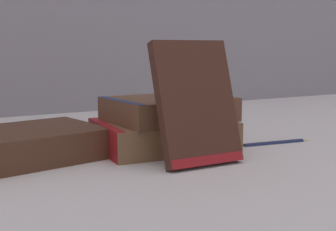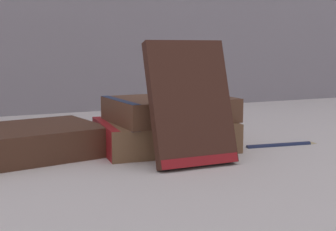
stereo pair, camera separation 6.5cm
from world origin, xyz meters
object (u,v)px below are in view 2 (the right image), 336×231
(pocket_watch, at_px, (189,94))
(reading_glasses, at_px, (119,130))
(fountain_pen, at_px, (283,143))
(book_side_left, at_px, (0,145))
(book_flat_top, at_px, (167,109))
(book_leaning_front, at_px, (191,107))
(book_flat_bottom, at_px, (161,135))

(pocket_watch, bearing_deg, reading_glasses, 109.13)
(fountain_pen, bearing_deg, book_side_left, 176.10)
(book_flat_top, relative_size, book_side_left, 0.64)
(book_leaning_front, height_order, fountain_pen, book_leaning_front)
(book_flat_bottom, relative_size, reading_glasses, 2.03)
(book_leaning_front, distance_m, pocket_watch, 0.11)
(fountain_pen, bearing_deg, reading_glasses, 137.24)
(pocket_watch, height_order, reading_glasses, pocket_watch)
(book_leaning_front, relative_size, fountain_pen, 1.31)
(book_flat_bottom, bearing_deg, book_side_left, 179.17)
(fountain_pen, bearing_deg, book_flat_bottom, 169.19)
(pocket_watch, relative_size, fountain_pen, 0.47)
(reading_glasses, bearing_deg, book_side_left, -158.16)
(book_flat_top, xyz_separation_m, pocket_watch, (0.04, 0.00, 0.02))
(book_flat_top, relative_size, book_leaning_front, 1.11)
(book_flat_top, bearing_deg, book_leaning_front, -98.24)
(pocket_watch, xyz_separation_m, reading_glasses, (-0.06, 0.17, -0.08))
(book_flat_bottom, distance_m, pocket_watch, 0.08)
(book_flat_top, distance_m, pocket_watch, 0.04)
(book_side_left, xyz_separation_m, reading_glasses, (0.22, 0.15, -0.02))
(reading_glasses, bearing_deg, book_leaning_front, -100.55)
(book_leaning_front, height_order, pocket_watch, book_leaning_front)
(pocket_watch, bearing_deg, fountain_pen, -24.69)
(book_flat_bottom, height_order, pocket_watch, pocket_watch)
(reading_glasses, xyz_separation_m, fountain_pen, (0.19, -0.23, 0.00))
(book_flat_top, height_order, pocket_watch, pocket_watch)
(book_flat_top, height_order, reading_glasses, book_flat_top)
(book_flat_top, bearing_deg, book_side_left, 171.05)
(book_leaning_front, xyz_separation_m, reading_glasses, (-0.01, 0.27, -0.07))
(book_flat_bottom, xyz_separation_m, book_flat_top, (0.01, -0.00, 0.04))
(fountain_pen, bearing_deg, book_flat_top, 169.49)
(book_flat_bottom, xyz_separation_m, pocket_watch, (0.05, 0.00, 0.06))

